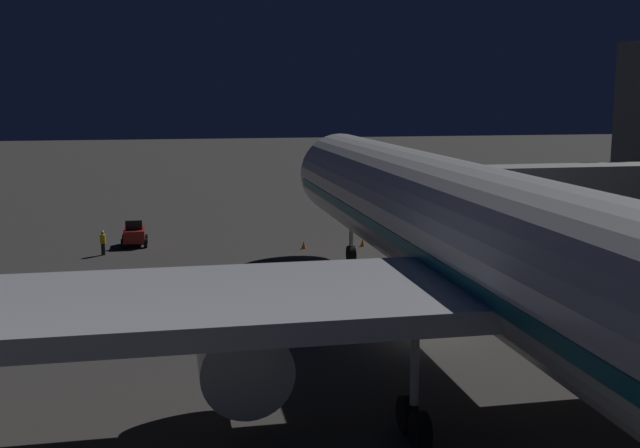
% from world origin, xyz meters
% --- Properties ---
extents(ground_plane, '(320.00, 320.00, 0.00)m').
position_xyz_m(ground_plane, '(0.00, 0.00, 0.00)').
color(ground_plane, '#383533').
extents(airliner_at_gate, '(59.85, 65.55, 19.97)m').
position_xyz_m(airliner_at_gate, '(0.00, 10.31, 5.50)').
color(airliner_at_gate, silver).
rests_on(airliner_at_gate, ground_plane).
extents(jet_bridge, '(25.25, 3.40, 7.14)m').
position_xyz_m(jet_bridge, '(-13.37, -9.37, 5.61)').
color(jet_bridge, '#9E9E99').
rests_on(jet_bridge, ground_plane).
extents(pushback_tug, '(1.86, 2.36, 1.95)m').
position_xyz_m(pushback_tug, '(14.28, -24.72, 0.78)').
color(pushback_tug, maroon).
rests_on(pushback_tug, ground_plane).
extents(ground_crew_by_belt_loader, '(0.40, 0.40, 1.73)m').
position_xyz_m(ground_crew_by_belt_loader, '(16.30, -21.78, 0.95)').
color(ground_crew_by_belt_loader, black).
rests_on(ground_crew_by_belt_loader, ground_plane).
extents(traffic_cone_nose_port, '(0.36, 0.36, 0.55)m').
position_xyz_m(traffic_cone_nose_port, '(-2.20, -21.28, 0.28)').
color(traffic_cone_nose_port, orange).
rests_on(traffic_cone_nose_port, ground_plane).
extents(traffic_cone_nose_starboard, '(0.36, 0.36, 0.55)m').
position_xyz_m(traffic_cone_nose_starboard, '(2.20, -21.28, 0.28)').
color(traffic_cone_nose_starboard, orange).
rests_on(traffic_cone_nose_starboard, ground_plane).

